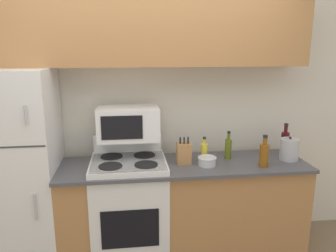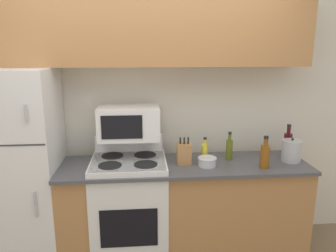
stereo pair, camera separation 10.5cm
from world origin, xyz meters
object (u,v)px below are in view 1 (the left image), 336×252
(kettle, at_px, (289,149))
(microwave, at_px, (128,123))
(refrigerator, at_px, (17,172))
(bottle_cooking_spray, at_px, (204,151))
(bowl, at_px, (207,161))
(bottle_olive_oil, at_px, (228,148))
(stove, at_px, (130,208))
(bottle_wine_red, at_px, (285,142))
(knife_block, at_px, (184,153))
(bottle_whiskey, at_px, (264,154))

(kettle, bearing_deg, microwave, 174.77)
(refrigerator, distance_m, kettle, 2.40)
(refrigerator, xyz_separation_m, bottle_cooking_spray, (1.62, 0.01, 0.11))
(bowl, xyz_separation_m, bottle_cooking_spray, (0.00, 0.13, 0.04))
(bottle_olive_oil, bearing_deg, bottle_cooking_spray, -174.96)
(stove, height_order, bottle_wine_red, bottle_wine_red)
(refrigerator, xyz_separation_m, bottle_olive_oil, (1.86, 0.04, 0.13))
(knife_block, distance_m, kettle, 0.97)
(refrigerator, xyz_separation_m, bottle_wine_red, (2.44, 0.11, 0.14))
(knife_block, height_order, bottle_olive_oil, bottle_olive_oil)
(refrigerator, xyz_separation_m, stove, (0.94, -0.04, -0.38))
(refrigerator, distance_m, stove, 1.02)
(bottle_whiskey, bearing_deg, bowl, 169.92)
(stove, height_order, microwave, microwave)
(refrigerator, distance_m, microwave, 1.02)
(bowl, distance_m, kettle, 0.78)
(refrigerator, bearing_deg, bottle_wine_red, 2.48)
(bottle_whiskey, relative_size, bottle_cooking_spray, 1.27)
(refrigerator, bearing_deg, bottle_cooking_spray, 0.52)
(knife_block, bearing_deg, refrigerator, 178.21)
(microwave, height_order, bottle_cooking_spray, microwave)
(stove, relative_size, bottle_olive_oil, 4.22)
(bowl, xyz_separation_m, bottle_whiskey, (0.48, -0.09, 0.07))
(knife_block, relative_size, bottle_whiskey, 0.88)
(stove, xyz_separation_m, bottle_whiskey, (1.16, -0.16, 0.51))
(knife_block, relative_size, kettle, 1.12)
(bottle_olive_oil, height_order, bottle_whiskey, bottle_whiskey)
(bowl, bearing_deg, bottle_whiskey, -10.08)
(bottle_wine_red, distance_m, kettle, 0.18)
(bottle_whiskey, xyz_separation_m, bottle_cooking_spray, (-0.47, 0.22, -0.02))
(bottle_wine_red, bearing_deg, microwave, -178.56)
(knife_block, bearing_deg, stove, 179.87)
(stove, xyz_separation_m, bottle_cooking_spray, (0.68, 0.06, 0.49))
(bottle_whiskey, bearing_deg, kettle, 24.80)
(knife_block, relative_size, bowl, 1.49)
(refrigerator, height_order, bowl, refrigerator)
(bottle_olive_oil, bearing_deg, bottle_whiskey, -44.31)
(bowl, bearing_deg, bottle_wine_red, 15.27)
(knife_block, xyz_separation_m, kettle, (0.97, -0.02, 0.00))
(refrigerator, height_order, bottle_wine_red, refrigerator)
(stove, xyz_separation_m, microwave, (0.01, 0.11, 0.76))
(stove, bearing_deg, microwave, 85.31)
(knife_block, xyz_separation_m, bottle_wine_red, (1.01, 0.15, 0.02))
(stove, bearing_deg, bottle_olive_oil, 4.91)
(microwave, bearing_deg, refrigerator, -175.90)
(bowl, distance_m, bottle_wine_red, 0.85)
(bottle_olive_oil, bearing_deg, bottle_wine_red, 6.87)
(bottle_cooking_spray, bearing_deg, bottle_wine_red, 6.35)
(bottle_wine_red, bearing_deg, knife_block, -171.56)
(knife_block, bearing_deg, bottle_cooking_spray, 16.77)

